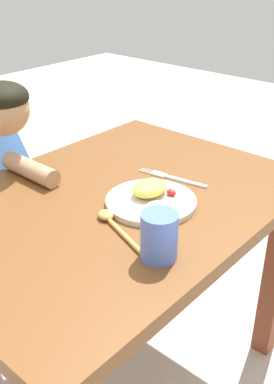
% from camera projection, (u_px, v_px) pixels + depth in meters
% --- Properties ---
extents(ground_plane, '(8.00, 8.00, 0.00)m').
position_uv_depth(ground_plane, '(118.00, 377.00, 1.57)').
color(ground_plane, beige).
extents(dining_table, '(1.05, 0.76, 0.71)m').
position_uv_depth(dining_table, '(114.00, 232.00, 1.29)').
color(dining_table, brown).
rests_on(dining_table, ground_plane).
extents(plate, '(0.24, 0.24, 0.05)m').
position_uv_depth(plate, '(151.00, 199.00, 1.20)').
color(plate, beige).
rests_on(plate, dining_table).
extents(fork, '(0.05, 0.22, 0.01)m').
position_uv_depth(fork, '(173.00, 178.00, 1.34)').
color(fork, silver).
rests_on(fork, dining_table).
extents(spoon, '(0.09, 0.22, 0.02)m').
position_uv_depth(spoon, '(114.00, 224.00, 1.10)').
color(spoon, tan).
rests_on(spoon, dining_table).
extents(drinking_cup, '(0.08, 0.08, 0.11)m').
position_uv_depth(drinking_cup, '(159.00, 236.00, 0.97)').
color(drinking_cup, '#5374DB').
rests_on(drinking_cup, dining_table).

